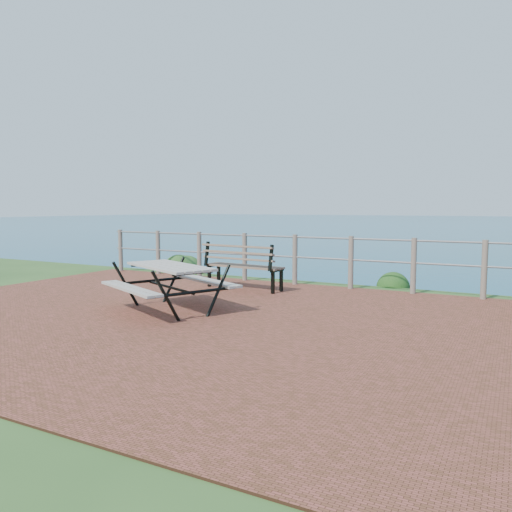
# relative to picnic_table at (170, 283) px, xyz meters

# --- Properties ---
(ground) EXTENTS (10.00, 7.00, 0.12)m
(ground) POSITION_rel_picnic_table_xyz_m (0.63, -0.13, -0.44)
(ground) COLOR brown
(ground) RESTS_ON ground
(ocean) EXTENTS (1200.00, 1200.00, 0.00)m
(ocean) POSITION_rel_picnic_table_xyz_m (0.63, 199.87, -0.44)
(ocean) COLOR #136172
(ocean) RESTS_ON ground
(safety_railing) EXTENTS (9.40, 0.10, 1.00)m
(safety_railing) POSITION_rel_picnic_table_xyz_m (0.63, 3.22, 0.13)
(safety_railing) COLOR #6B5B4C
(safety_railing) RESTS_ON ground
(picnic_table) EXTENTS (1.75, 1.30, 0.68)m
(picnic_table) POSITION_rel_picnic_table_xyz_m (0.00, 0.00, 0.00)
(picnic_table) COLOR #9C978C
(picnic_table) RESTS_ON ground
(park_bench) EXTENTS (1.60, 0.54, 0.88)m
(park_bench) POSITION_rel_picnic_table_xyz_m (0.00, 2.25, 0.14)
(park_bench) COLOR brown
(park_bench) RESTS_ON ground
(shrub_lip_west) EXTENTS (0.84, 0.84, 0.61)m
(shrub_lip_west) POSITION_rel_picnic_table_xyz_m (-2.82, 4.04, -0.44)
(shrub_lip_west) COLOR #28541F
(shrub_lip_west) RESTS_ON ground
(shrub_lip_east) EXTENTS (0.66, 0.66, 0.36)m
(shrub_lip_east) POSITION_rel_picnic_table_xyz_m (2.39, 4.15, -0.44)
(shrub_lip_east) COLOR #144216
(shrub_lip_east) RESTS_ON ground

